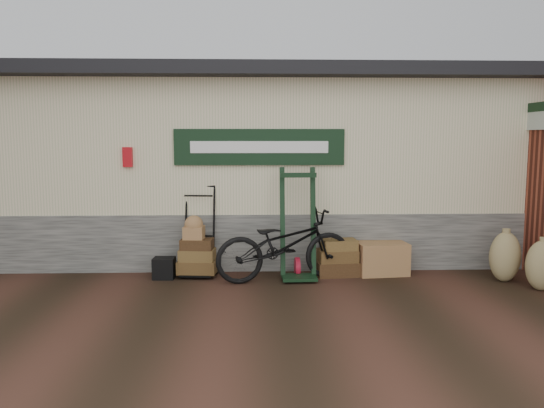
# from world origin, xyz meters

# --- Properties ---
(ground) EXTENTS (80.00, 80.00, 0.00)m
(ground) POSITION_xyz_m (0.00, 0.00, 0.00)
(ground) COLOR black
(ground) RESTS_ON ground
(station_building) EXTENTS (14.40, 4.10, 3.20)m
(station_building) POSITION_xyz_m (-0.01, 2.74, 1.61)
(station_building) COLOR #4C4C47
(station_building) RESTS_ON ground
(porter_trolley) EXTENTS (0.75, 0.59, 1.39)m
(porter_trolley) POSITION_xyz_m (-1.23, 0.85, 0.70)
(porter_trolley) COLOR black
(porter_trolley) RESTS_ON ground
(green_barrow) EXTENTS (0.61, 0.52, 1.65)m
(green_barrow) POSITION_xyz_m (0.27, 0.55, 0.83)
(green_barrow) COLOR black
(green_barrow) RESTS_ON ground
(suitcase_stack) EXTENTS (0.67, 0.46, 0.56)m
(suitcase_stack) POSITION_xyz_m (0.88, 0.71, 0.28)
(suitcase_stack) COLOR #382312
(suitcase_stack) RESTS_ON ground
(wicker_hamper) EXTENTS (0.80, 0.56, 0.49)m
(wicker_hamper) POSITION_xyz_m (1.58, 0.77, 0.25)
(wicker_hamper) COLOR olive
(wicker_hamper) RESTS_ON ground
(black_trunk) EXTENTS (0.32, 0.28, 0.31)m
(black_trunk) POSITION_xyz_m (-1.73, 0.62, 0.16)
(black_trunk) COLOR black
(black_trunk) RESTS_ON ground
(bicycle) EXTENTS (1.16, 2.15, 1.19)m
(bicycle) POSITION_xyz_m (0.05, 0.44, 0.59)
(bicycle) COLOR black
(bicycle) RESTS_ON ground
(burlap_sack_left) EXTENTS (0.52, 0.46, 0.74)m
(burlap_sack_left) POSITION_xyz_m (3.27, 0.27, 0.37)
(burlap_sack_left) COLOR olive
(burlap_sack_left) RESTS_ON ground
(burlap_sack_right) EXTENTS (0.52, 0.48, 0.70)m
(burlap_sack_right) POSITION_xyz_m (3.56, -0.20, 0.35)
(burlap_sack_right) COLOR olive
(burlap_sack_right) RESTS_ON ground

